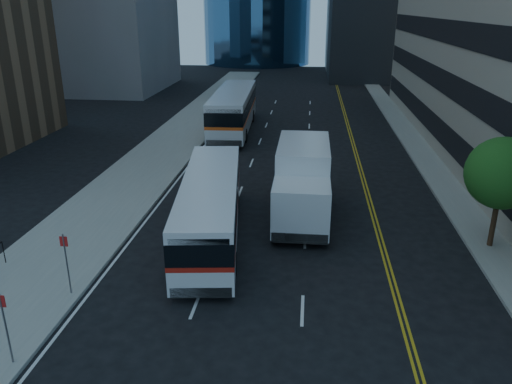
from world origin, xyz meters
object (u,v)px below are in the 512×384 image
street_tree (503,173)px  bus_front (211,207)px  box_truck (302,181)px  bus_rear (233,109)px

street_tree → bus_front: (-13.00, -0.33, -2.01)m
bus_front → box_truck: size_ratio=1.51×
bus_front → box_truck: bearing=29.3°
bus_rear → bus_front: bearing=-86.5°
bus_rear → box_truck: box_truck is taller
street_tree → bus_front: street_tree is taller
bus_rear → box_truck: bearing=-73.2°
bus_rear → box_truck: 19.84m
street_tree → box_truck: (-8.75, 2.81, -1.67)m
box_truck → street_tree: bearing=-17.8°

